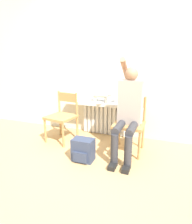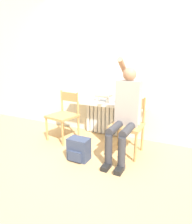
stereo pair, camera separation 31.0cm
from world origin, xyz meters
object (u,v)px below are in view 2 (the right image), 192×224
at_px(chair_right, 128,124).
at_px(person, 126,109).
at_px(cat, 103,95).
at_px(backpack, 79,149).
at_px(chair_left, 64,115).

xyz_separation_m(chair_right, person, (0.00, -0.12, 0.25)).
bearing_deg(chair_right, cat, 143.94).
relative_size(person, backpack, 4.44).
relative_size(chair_left, person, 0.60).
height_order(chair_left, cat, cat).
bearing_deg(chair_left, person, 3.45).
bearing_deg(backpack, chair_right, 44.90).
height_order(chair_left, person, person).
distance_m(chair_left, person, 1.20).
height_order(chair_right, backpack, chair_right).
bearing_deg(backpack, person, 37.73).
bearing_deg(person, chair_right, 90.37).
distance_m(chair_left, cat, 0.78).
height_order(person, backpack, person).
bearing_deg(cat, chair_right, -36.45).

